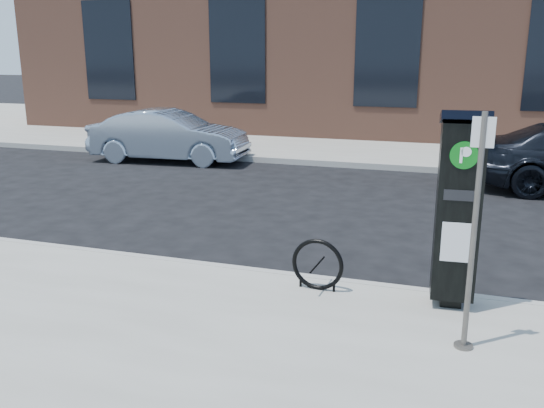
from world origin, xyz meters
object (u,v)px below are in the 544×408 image
at_px(parking_kiosk, 458,208).
at_px(bike_rack, 317,265).
at_px(sign_pole, 474,236).
at_px(car_silver, 169,136).

bearing_deg(parking_kiosk, bike_rack, 177.58).
relative_size(parking_kiosk, sign_pole, 0.97).
distance_m(sign_pole, car_silver, 11.71).
xyz_separation_m(parking_kiosk, bike_rack, (-1.54, -0.05, -0.82)).
height_order(parking_kiosk, car_silver, parking_kiosk).
bearing_deg(sign_pole, car_silver, 132.90).
bearing_deg(car_silver, sign_pole, -142.88).
distance_m(bike_rack, car_silver, 9.90).
distance_m(parking_kiosk, bike_rack, 1.74).
xyz_separation_m(parking_kiosk, sign_pole, (0.15, -0.99, -0.00)).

